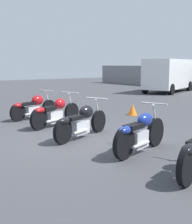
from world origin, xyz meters
TOP-DOWN VIEW (x-y plane):
  - ground_plane at (0.00, 0.00)m, footprint 60.00×60.00m
  - motorcycle_slot_0 at (-3.48, 0.31)m, footprint 0.85×1.98m
  - motorcycle_slot_1 at (-1.83, 0.28)m, footprint 1.00×2.07m
  - motorcycle_slot_2 at (-0.06, 0.09)m, footprint 1.03×2.11m
  - motorcycle_slot_3 at (1.85, 0.36)m, footprint 0.81×1.97m
  - parked_van at (-7.93, 12.41)m, footprint 3.49×5.23m
  - traffic_cone_near at (-2.02, 3.69)m, footprint 0.36×0.36m

SIDE VIEW (x-z plane):
  - ground_plane at x=0.00m, z-range 0.00..0.00m
  - traffic_cone_near at x=-2.02m, z-range 0.00..0.41m
  - motorcycle_slot_1 at x=-1.83m, z-range -0.08..0.93m
  - motorcycle_slot_0 at x=-3.48m, z-range -0.06..0.92m
  - motorcycle_slot_2 at x=-0.06m, z-range -0.06..0.93m
  - motorcycle_slot_3 at x=1.85m, z-range -0.07..0.96m
  - parked_van at x=-7.93m, z-range 0.12..2.36m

